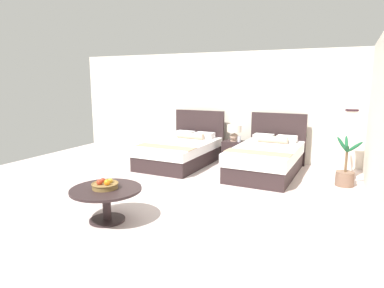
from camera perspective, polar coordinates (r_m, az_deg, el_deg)
name	(u,v)px	position (r m, az deg, el deg)	size (l,w,h in m)	color
ground_plane	(187,192)	(6.01, -0.93, -8.08)	(9.44, 9.65, 0.02)	beige
wall_back	(240,106)	(8.53, 8.13, 6.48)	(9.44, 0.12, 2.63)	silver
wall_side_right	(380,124)	(5.55, 29.34, 3.03)	(0.12, 5.25, 2.63)	silver
bed_near_window	(181,151)	(7.88, -1.82, -1.23)	(1.38, 2.20, 1.18)	#2C1F20
bed_near_corner	(267,158)	(7.20, 12.56, -2.42)	(1.30, 2.19, 1.19)	#2C1F20
nightstand	(233,152)	(8.05, 7.07, -1.34)	(0.48, 0.44, 0.52)	#2C1F20
table_lamp	(234,131)	(7.98, 7.20, 2.23)	(0.34, 0.34, 0.39)	tan
vase	(239,139)	(7.90, 8.01, 0.84)	(0.08, 0.08, 0.14)	#B9B9C5
coffee_table	(106,196)	(4.82, -14.38, -8.49)	(0.98, 0.98, 0.47)	#2C1F20
fruit_bowl	(105,185)	(4.77, -14.56, -6.74)	(0.37, 0.37, 0.15)	olive
floor_lamp_corner	(349,144)	(7.42, 25.14, 0.06)	(0.24, 0.24, 1.37)	black
potted_palm	(345,174)	(6.85, 24.57, -4.64)	(0.47, 0.59, 0.93)	brown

